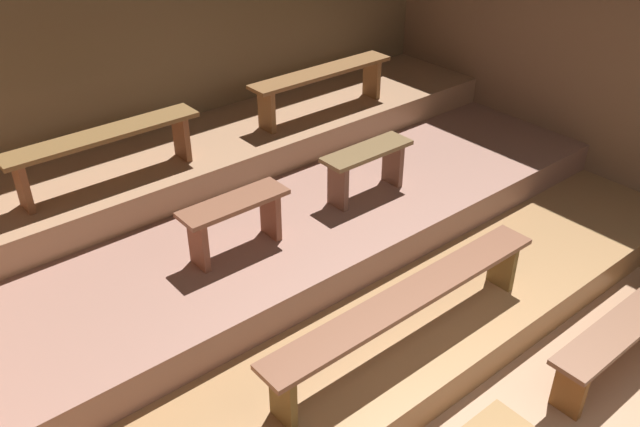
{
  "coord_description": "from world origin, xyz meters",
  "views": [
    {
      "loc": [
        -2.76,
        -0.5,
        3.34
      ],
      "look_at": [
        0.08,
        2.92,
        0.6
      ],
      "focal_mm": 37.41,
      "sensor_mm": 36.0,
      "label": 1
    }
  ],
  "objects_px": {
    "bench_floor_right": "(638,320)",
    "bench_middle_right": "(367,163)",
    "bench_middle_left": "(235,216)",
    "bench_upper_left": "(104,144)",
    "bench_upper_right": "(322,80)",
    "bench_lower_center": "(408,304)"
  },
  "relations": [
    {
      "from": "bench_middle_left",
      "to": "bench_upper_right",
      "type": "bearing_deg",
      "value": 32.36
    },
    {
      "from": "bench_lower_center",
      "to": "bench_upper_right",
      "type": "bearing_deg",
      "value": 61.85
    },
    {
      "from": "bench_floor_right",
      "to": "bench_middle_right",
      "type": "bearing_deg",
      "value": 102.85
    },
    {
      "from": "bench_floor_right",
      "to": "bench_lower_center",
      "type": "distance_m",
      "value": 1.64
    },
    {
      "from": "bench_middle_left",
      "to": "bench_middle_right",
      "type": "distance_m",
      "value": 1.29
    },
    {
      "from": "bench_floor_right",
      "to": "bench_middle_right",
      "type": "height_order",
      "value": "bench_middle_right"
    },
    {
      "from": "bench_upper_left",
      "to": "bench_upper_right",
      "type": "distance_m",
      "value": 2.17
    },
    {
      "from": "bench_middle_right",
      "to": "bench_upper_left",
      "type": "xyz_separation_m",
      "value": [
        -1.73,
        1.1,
        0.3
      ]
    },
    {
      "from": "bench_upper_left",
      "to": "bench_upper_right",
      "type": "bearing_deg",
      "value": 0.0
    },
    {
      "from": "bench_upper_left",
      "to": "bench_middle_right",
      "type": "bearing_deg",
      "value": -32.36
    },
    {
      "from": "bench_upper_left",
      "to": "bench_lower_center",
      "type": "bearing_deg",
      "value": -69.72
    },
    {
      "from": "bench_middle_right",
      "to": "bench_upper_right",
      "type": "height_order",
      "value": "bench_upper_right"
    },
    {
      "from": "bench_middle_right",
      "to": "bench_upper_right",
      "type": "bearing_deg",
      "value": 68.2
    },
    {
      "from": "bench_floor_right",
      "to": "bench_middle_right",
      "type": "xyz_separation_m",
      "value": [
        -0.5,
        2.2,
        0.49
      ]
    },
    {
      "from": "bench_floor_right",
      "to": "bench_upper_left",
      "type": "relative_size",
      "value": 1.17
    },
    {
      "from": "bench_upper_right",
      "to": "bench_lower_center",
      "type": "bearing_deg",
      "value": -118.15
    },
    {
      "from": "bench_middle_left",
      "to": "bench_middle_right",
      "type": "relative_size",
      "value": 1.0
    },
    {
      "from": "bench_lower_center",
      "to": "bench_middle_right",
      "type": "bearing_deg",
      "value": 57.02
    },
    {
      "from": "bench_middle_right",
      "to": "bench_upper_left",
      "type": "bearing_deg",
      "value": 147.64
    },
    {
      "from": "bench_middle_right",
      "to": "bench_upper_left",
      "type": "relative_size",
      "value": 0.53
    },
    {
      "from": "bench_upper_left",
      "to": "bench_upper_right",
      "type": "relative_size",
      "value": 1.0
    },
    {
      "from": "bench_lower_center",
      "to": "bench_upper_right",
      "type": "distance_m",
      "value": 2.77
    }
  ]
}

